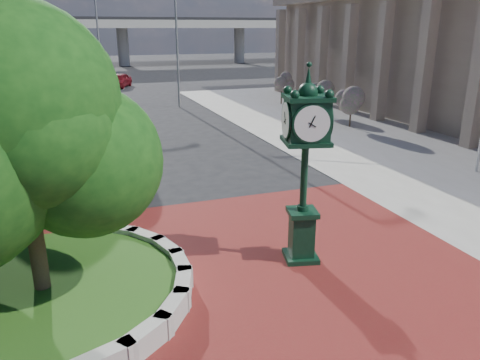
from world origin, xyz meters
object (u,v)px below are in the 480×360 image
post_clock (305,159)px  street_lamp_far (100,27)px  street_lamp_near (180,34)px  parked_car (119,80)px

post_clock → street_lamp_far: 40.54m
street_lamp_near → street_lamp_far: (-4.80, 14.06, 0.50)m
parked_car → street_lamp_far: bearing=-136.5°
street_lamp_near → street_lamp_far: 14.87m
street_lamp_near → post_clock: bearing=-96.3°
post_clock → street_lamp_near: bearing=83.7°
parked_car → post_clock: bearing=-65.7°
parked_car → street_lamp_far: size_ratio=0.41×
post_clock → street_lamp_near: 26.61m
parked_car → street_lamp_near: (3.27, -14.61, 4.83)m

